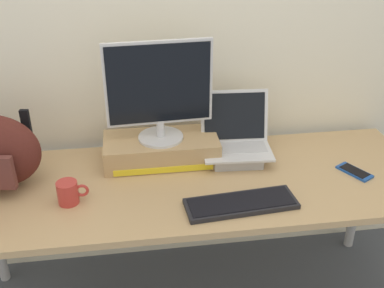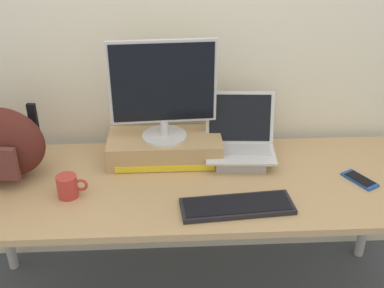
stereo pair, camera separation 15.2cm
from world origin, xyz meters
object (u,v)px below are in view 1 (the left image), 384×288
object	(u,v)px
toner_box_yellow	(161,149)
coffee_mug	(68,193)
open_laptop	(236,147)
cell_phone	(354,172)
desktop_monitor	(159,91)
external_keyboard	(241,204)

from	to	relation	value
toner_box_yellow	coffee_mug	size ratio (longest dim) A/B	4.12
open_laptop	cell_phone	xyz separation A→B (m)	(0.49, -0.20, -0.05)
coffee_mug	cell_phone	xyz separation A→B (m)	(1.23, 0.05, -0.04)
toner_box_yellow	open_laptop	size ratio (longest dim) A/B	1.58
desktop_monitor	external_keyboard	distance (m)	0.59
toner_box_yellow	cell_phone	distance (m)	0.87
desktop_monitor	cell_phone	distance (m)	0.93
coffee_mug	cell_phone	distance (m)	1.23
desktop_monitor	cell_phone	world-z (taller)	desktop_monitor
desktop_monitor	toner_box_yellow	bearing A→B (deg)	91.16
cell_phone	toner_box_yellow	bearing A→B (deg)	134.88
external_keyboard	cell_phone	world-z (taller)	external_keyboard
open_laptop	desktop_monitor	bearing A→B (deg)	178.68
open_laptop	coffee_mug	bearing A→B (deg)	-157.39
desktop_monitor	external_keyboard	size ratio (longest dim) A/B	1.02
coffee_mug	cell_phone	world-z (taller)	coffee_mug
external_keyboard	cell_phone	size ratio (longest dim) A/B	2.71
external_keyboard	coffee_mug	distance (m)	0.69
coffee_mug	cell_phone	size ratio (longest dim) A/B	0.75
toner_box_yellow	external_keyboard	world-z (taller)	toner_box_yellow
open_laptop	external_keyboard	world-z (taller)	open_laptop
toner_box_yellow	desktop_monitor	world-z (taller)	desktop_monitor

